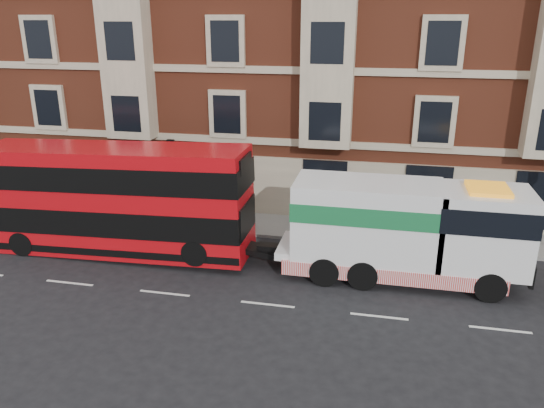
{
  "coord_description": "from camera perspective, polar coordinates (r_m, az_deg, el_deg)",
  "views": [
    {
      "loc": [
        3.67,
        -16.58,
        9.9
      ],
      "look_at": [
        -0.68,
        4.0,
        2.46
      ],
      "focal_mm": 35.0,
      "sensor_mm": 36.0,
      "label": 1
    }
  ],
  "objects": [
    {
      "name": "victorian_terrace",
      "position": [
        31.74,
        6.6,
        19.66
      ],
      "size": [
        45.0,
        12.0,
        20.4
      ],
      "color": "brown",
      "rests_on": "ground"
    },
    {
      "name": "lamp_post_west",
      "position": [
        25.79,
        -10.62,
        2.87
      ],
      "size": [
        0.35,
        0.15,
        4.35
      ],
      "color": "black",
      "rests_on": "sidewalk"
    },
    {
      "name": "double_decker_bus",
      "position": [
        23.81,
        -16.56,
        0.61
      ],
      "size": [
        11.79,
        2.71,
        4.77
      ],
      "color": "red",
      "rests_on": "ground"
    },
    {
      "name": "sidewalk",
      "position": [
        26.27,
        3.04,
        -2.51
      ],
      "size": [
        90.0,
        3.0,
        0.15
      ],
      "primitive_type": "cube",
      "color": "slate",
      "rests_on": "ground"
    },
    {
      "name": "ground",
      "position": [
        19.66,
        -0.48,
        -10.76
      ],
      "size": [
        120.0,
        120.0,
        0.0
      ],
      "primitive_type": "plane",
      "color": "black",
      "rests_on": "ground"
    },
    {
      "name": "pedestrian",
      "position": [
        27.84,
        -13.48,
        0.25
      ],
      "size": [
        0.62,
        0.41,
        1.67
      ],
      "primitive_type": "imported",
      "rotation": [
        0.0,
        0.0,
        0.02
      ],
      "color": "#182731",
      "rests_on": "sidewalk"
    },
    {
      "name": "tow_truck",
      "position": [
        21.24,
        13.67,
        -2.69
      ],
      "size": [
        9.44,
        2.79,
        3.93
      ],
      "color": "white",
      "rests_on": "ground"
    }
  ]
}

